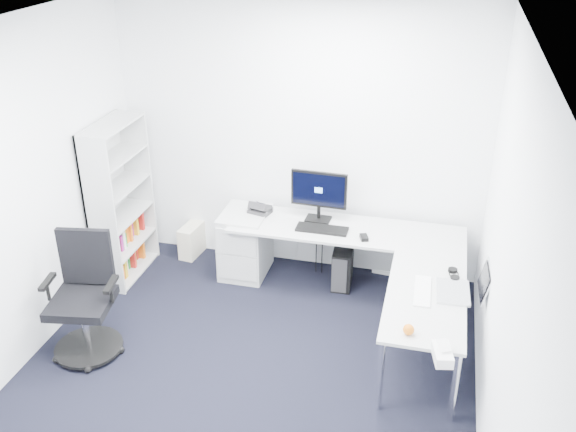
% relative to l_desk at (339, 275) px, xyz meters
% --- Properties ---
extents(ground, '(4.20, 4.20, 0.00)m').
position_rel_l_desk_xyz_m(ground, '(-0.55, -1.40, -0.32)').
color(ground, black).
extents(ceiling, '(4.20, 4.20, 0.00)m').
position_rel_l_desk_xyz_m(ceiling, '(-0.55, -1.40, 2.38)').
color(ceiling, white).
extents(wall_back, '(3.60, 0.02, 2.70)m').
position_rel_l_desk_xyz_m(wall_back, '(-0.55, 0.70, 1.03)').
color(wall_back, white).
rests_on(wall_back, ground).
extents(wall_right, '(0.02, 4.20, 2.70)m').
position_rel_l_desk_xyz_m(wall_right, '(1.25, -1.40, 1.03)').
color(wall_right, white).
rests_on(wall_right, ground).
extents(l_desk, '(2.21, 1.24, 0.64)m').
position_rel_l_desk_xyz_m(l_desk, '(0.00, 0.00, 0.00)').
color(l_desk, '#B1B3B3').
rests_on(l_desk, ground).
extents(drawer_pedestal, '(0.44, 0.54, 0.67)m').
position_rel_l_desk_xyz_m(drawer_pedestal, '(-1.02, 0.35, 0.01)').
color(drawer_pedestal, '#B1B3B3').
rests_on(drawer_pedestal, ground).
extents(bookshelf, '(0.31, 0.80, 1.59)m').
position_rel_l_desk_xyz_m(bookshelf, '(-2.17, 0.05, 0.47)').
color(bookshelf, '#B7B9B9').
rests_on(bookshelf, ground).
extents(task_chair, '(0.68, 0.68, 1.05)m').
position_rel_l_desk_xyz_m(task_chair, '(-1.92, -1.21, 0.20)').
color(task_chair, black).
rests_on(task_chair, ground).
extents(black_pc_tower, '(0.21, 0.42, 0.40)m').
position_rel_l_desk_xyz_m(black_pc_tower, '(-0.03, 0.38, -0.12)').
color(black_pc_tower, black).
rests_on(black_pc_tower, ground).
extents(beige_pc_tower, '(0.20, 0.37, 0.34)m').
position_rel_l_desk_xyz_m(beige_pc_tower, '(-1.68, 0.56, -0.15)').
color(beige_pc_tower, beige).
rests_on(beige_pc_tower, ground).
extents(power_strip, '(0.39, 0.10, 0.04)m').
position_rel_l_desk_xyz_m(power_strip, '(0.43, 0.65, -0.30)').
color(power_strip, white).
rests_on(power_strip, ground).
extents(monitor, '(0.55, 0.19, 0.52)m').
position_rel_l_desk_xyz_m(monitor, '(-0.29, 0.41, 0.58)').
color(monitor, black).
rests_on(monitor, l_desk).
extents(black_keyboard, '(0.49, 0.17, 0.02)m').
position_rel_l_desk_xyz_m(black_keyboard, '(-0.22, 0.22, 0.33)').
color(black_keyboard, black).
rests_on(black_keyboard, l_desk).
extents(mouse, '(0.10, 0.13, 0.04)m').
position_rel_l_desk_xyz_m(mouse, '(0.19, 0.14, 0.34)').
color(mouse, black).
rests_on(mouse, l_desk).
extents(desk_phone, '(0.23, 0.23, 0.13)m').
position_rel_l_desk_xyz_m(desk_phone, '(-0.87, 0.42, 0.39)').
color(desk_phone, '#2A2A2C').
rests_on(desk_phone, l_desk).
extents(laptop, '(0.39, 0.38, 0.27)m').
position_rel_l_desk_xyz_m(laptop, '(1.00, -0.57, 0.46)').
color(laptop, '#BBBDC3').
rests_on(laptop, l_desk).
extents(white_keyboard, '(0.14, 0.45, 0.01)m').
position_rel_l_desk_xyz_m(white_keyboard, '(0.76, -0.61, 0.33)').
color(white_keyboard, white).
rests_on(white_keyboard, l_desk).
extents(headphones, '(0.14, 0.20, 0.05)m').
position_rel_l_desk_xyz_m(headphones, '(1.00, -0.30, 0.35)').
color(headphones, black).
rests_on(headphones, l_desk).
extents(orange_fruit, '(0.08, 0.08, 0.08)m').
position_rel_l_desk_xyz_m(orange_fruit, '(0.70, -1.19, 0.36)').
color(orange_fruit, orange).
rests_on(orange_fruit, l_desk).
extents(tissue_box, '(0.16, 0.24, 0.08)m').
position_rel_l_desk_xyz_m(tissue_box, '(0.94, -1.41, 0.36)').
color(tissue_box, white).
rests_on(tissue_box, l_desk).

